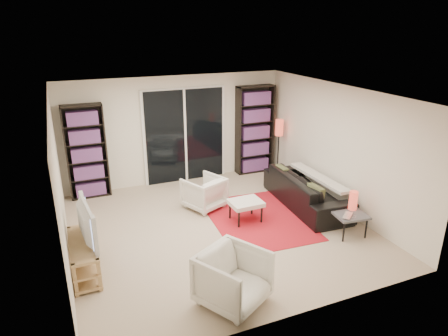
{
  "coord_description": "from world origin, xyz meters",
  "views": [
    {
      "loc": [
        -2.36,
        -5.92,
        3.47
      ],
      "look_at": [
        0.25,
        0.3,
        1.0
      ],
      "focal_mm": 32.0,
      "sensor_mm": 36.0,
      "label": 1
    }
  ],
  "objects_px": {
    "bookshelf_right": "(255,130)",
    "sofa": "(306,190)",
    "bookshelf_left": "(86,152)",
    "tv_stand": "(84,256)",
    "floor_lamp": "(279,133)",
    "armchair_back": "(204,193)",
    "armchair_front": "(233,279)",
    "side_table": "(349,215)",
    "ottoman": "(246,204)"
  },
  "relations": [
    {
      "from": "bookshelf_left",
      "to": "tv_stand",
      "type": "relative_size",
      "value": 1.68
    },
    {
      "from": "bookshelf_left",
      "to": "ottoman",
      "type": "xyz_separation_m",
      "value": [
        2.52,
        -2.29,
        -0.63
      ]
    },
    {
      "from": "armchair_front",
      "to": "bookshelf_right",
      "type": "bearing_deg",
      "value": 30.25
    },
    {
      "from": "tv_stand",
      "to": "sofa",
      "type": "height_order",
      "value": "sofa"
    },
    {
      "from": "bookshelf_right",
      "to": "armchair_back",
      "type": "bearing_deg",
      "value": -141.48
    },
    {
      "from": "bookshelf_right",
      "to": "floor_lamp",
      "type": "xyz_separation_m",
      "value": [
        0.37,
        -0.5,
        -0.0
      ]
    },
    {
      "from": "sofa",
      "to": "ottoman",
      "type": "distance_m",
      "value": 1.41
    },
    {
      "from": "armchair_back",
      "to": "armchair_front",
      "type": "height_order",
      "value": "armchair_front"
    },
    {
      "from": "floor_lamp",
      "to": "armchair_back",
      "type": "bearing_deg",
      "value": -156.57
    },
    {
      "from": "ottoman",
      "to": "tv_stand",
      "type": "bearing_deg",
      "value": -169.21
    },
    {
      "from": "tv_stand",
      "to": "floor_lamp",
      "type": "bearing_deg",
      "value": 27.05
    },
    {
      "from": "bookshelf_right",
      "to": "sofa",
      "type": "xyz_separation_m",
      "value": [
        0.08,
        -2.15,
        -0.73
      ]
    },
    {
      "from": "sofa",
      "to": "bookshelf_right",
      "type": "bearing_deg",
      "value": 6.35
    },
    {
      "from": "ottoman",
      "to": "side_table",
      "type": "height_order",
      "value": "same"
    },
    {
      "from": "bookshelf_left",
      "to": "bookshelf_right",
      "type": "xyz_separation_m",
      "value": [
        3.85,
        -0.0,
        0.07
      ]
    },
    {
      "from": "bookshelf_left",
      "to": "armchair_back",
      "type": "distance_m",
      "value": 2.57
    },
    {
      "from": "bookshelf_left",
      "to": "sofa",
      "type": "relative_size",
      "value": 0.88
    },
    {
      "from": "bookshelf_right",
      "to": "armchair_front",
      "type": "bearing_deg",
      "value": -119.92
    },
    {
      "from": "tv_stand",
      "to": "ottoman",
      "type": "relative_size",
      "value": 1.97
    },
    {
      "from": "armchair_front",
      "to": "ottoman",
      "type": "bearing_deg",
      "value": 30.4
    },
    {
      "from": "bookshelf_right",
      "to": "sofa",
      "type": "height_order",
      "value": "bookshelf_right"
    },
    {
      "from": "armchair_back",
      "to": "floor_lamp",
      "type": "distance_m",
      "value": 2.52
    },
    {
      "from": "sofa",
      "to": "side_table",
      "type": "bearing_deg",
      "value": -175.08
    },
    {
      "from": "armchair_back",
      "to": "ottoman",
      "type": "distance_m",
      "value": 0.98
    },
    {
      "from": "sofa",
      "to": "floor_lamp",
      "type": "distance_m",
      "value": 1.82
    },
    {
      "from": "side_table",
      "to": "armchair_front",
      "type": "bearing_deg",
      "value": -161.04
    },
    {
      "from": "sofa",
      "to": "floor_lamp",
      "type": "relative_size",
      "value": 1.61
    },
    {
      "from": "side_table",
      "to": "floor_lamp",
      "type": "bearing_deg",
      "value": 84.57
    },
    {
      "from": "armchair_front",
      "to": "ottoman",
      "type": "height_order",
      "value": "armchair_front"
    },
    {
      "from": "bookshelf_left",
      "to": "floor_lamp",
      "type": "relative_size",
      "value": 1.42
    },
    {
      "from": "tv_stand",
      "to": "bookshelf_right",
      "type": "bearing_deg",
      "value": 34.05
    },
    {
      "from": "sofa",
      "to": "tv_stand",
      "type": "bearing_deg",
      "value": 103.39
    },
    {
      "from": "armchair_back",
      "to": "bookshelf_left",
      "type": "bearing_deg",
      "value": -59.74
    },
    {
      "from": "bookshelf_right",
      "to": "tv_stand",
      "type": "height_order",
      "value": "bookshelf_right"
    },
    {
      "from": "bookshelf_right",
      "to": "ottoman",
      "type": "xyz_separation_m",
      "value": [
        -1.33,
        -2.29,
        -0.7
      ]
    },
    {
      "from": "bookshelf_right",
      "to": "ottoman",
      "type": "bearing_deg",
      "value": -120.05
    },
    {
      "from": "ottoman",
      "to": "floor_lamp",
      "type": "bearing_deg",
      "value": 46.46
    },
    {
      "from": "armchair_front",
      "to": "side_table",
      "type": "bearing_deg",
      "value": -10.87
    },
    {
      "from": "bookshelf_right",
      "to": "tv_stand",
      "type": "relative_size",
      "value": 1.81
    },
    {
      "from": "armchair_front",
      "to": "floor_lamp",
      "type": "xyz_separation_m",
      "value": [
        2.85,
        3.8,
        0.68
      ]
    },
    {
      "from": "bookshelf_right",
      "to": "armchair_front",
      "type": "height_order",
      "value": "bookshelf_right"
    },
    {
      "from": "bookshelf_right",
      "to": "bookshelf_left",
      "type": "bearing_deg",
      "value": 180.0
    },
    {
      "from": "bookshelf_right",
      "to": "side_table",
      "type": "distance_m",
      "value": 3.49
    },
    {
      "from": "bookshelf_left",
      "to": "tv_stand",
      "type": "xyz_separation_m",
      "value": [
        -0.35,
        -2.84,
        -0.71
      ]
    },
    {
      "from": "bookshelf_right",
      "to": "ottoman",
      "type": "height_order",
      "value": "bookshelf_right"
    },
    {
      "from": "side_table",
      "to": "sofa",
      "type": "bearing_deg",
      "value": 90.71
    },
    {
      "from": "tv_stand",
      "to": "sofa",
      "type": "relative_size",
      "value": 0.52
    },
    {
      "from": "bookshelf_left",
      "to": "armchair_back",
      "type": "xyz_separation_m",
      "value": [
        2.01,
        -1.46,
        -0.66
      ]
    },
    {
      "from": "armchair_front",
      "to": "ottoman",
      "type": "relative_size",
      "value": 1.37
    },
    {
      "from": "tv_stand",
      "to": "armchair_back",
      "type": "xyz_separation_m",
      "value": [
        2.37,
        1.38,
        0.06
      ]
    }
  ]
}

